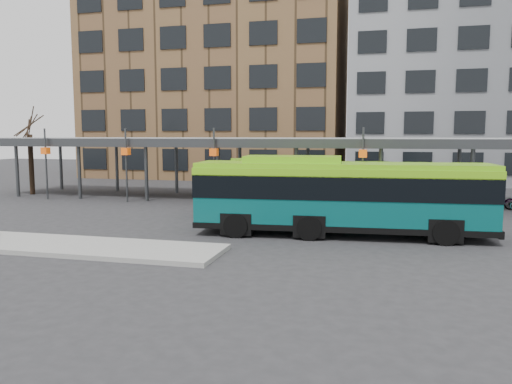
{
  "coord_description": "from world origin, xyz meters",
  "views": [
    {
      "loc": [
        7.04,
        -19.55,
        4.35
      ],
      "look_at": [
        1.59,
        2.08,
        1.8
      ],
      "focal_mm": 35.0,
      "sensor_mm": 36.0,
      "label": 1
    }
  ],
  "objects": [
    {
      "name": "bus_rear",
      "position": [
        2.59,
        7.76,
        1.6
      ],
      "size": [
        11.04,
        7.1,
        3.08
      ],
      "rotation": [
        0.0,
        0.0,
        0.46
      ],
      "color": "#074D4E",
      "rests_on": "ground"
    },
    {
      "name": "building_grey",
      "position": [
        16.0,
        32.0,
        10.0
      ],
      "size": [
        24.0,
        14.0,
        20.0
      ],
      "primitive_type": "cube",
      "color": "slate",
      "rests_on": "ground"
    },
    {
      "name": "building_brick",
      "position": [
        -10.0,
        32.0,
        11.0
      ],
      "size": [
        26.0,
        14.0,
        22.0
      ],
      "primitive_type": "cube",
      "color": "brown",
      "rests_on": "ground"
    },
    {
      "name": "canopy",
      "position": [
        -0.06,
        12.87,
        3.91
      ],
      "size": [
        40.0,
        6.53,
        4.8
      ],
      "color": "#999B9E",
      "rests_on": "ground"
    },
    {
      "name": "boarding_island",
      "position": [
        -5.5,
        -3.0,
        0.09
      ],
      "size": [
        14.0,
        3.0,
        0.18
      ],
      "primitive_type": "cube",
      "color": "gray",
      "rests_on": "ground"
    },
    {
      "name": "tree",
      "position": [
        -18.0,
        12.0,
        2.43
      ],
      "size": [
        1.64,
        1.64,
        5.6
      ],
      "color": "black",
      "rests_on": "ground"
    },
    {
      "name": "ground",
      "position": [
        0.0,
        0.0,
        0.0
      ],
      "size": [
        120.0,
        120.0,
        0.0
      ],
      "primitive_type": "plane",
      "color": "#28282B",
      "rests_on": "ground"
    },
    {
      "name": "bus_front",
      "position": [
        5.31,
        2.06,
        1.8
      ],
      "size": [
        12.66,
        3.52,
        3.45
      ],
      "rotation": [
        0.0,
        0.0,
        0.07
      ],
      "color": "#074D4E",
      "rests_on": "ground"
    },
    {
      "name": "bike_rack",
      "position": [
        12.83,
        12.06,
        0.48
      ],
      "size": [
        5.82,
        1.38,
        1.05
      ],
      "color": "slate",
      "rests_on": "ground"
    }
  ]
}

